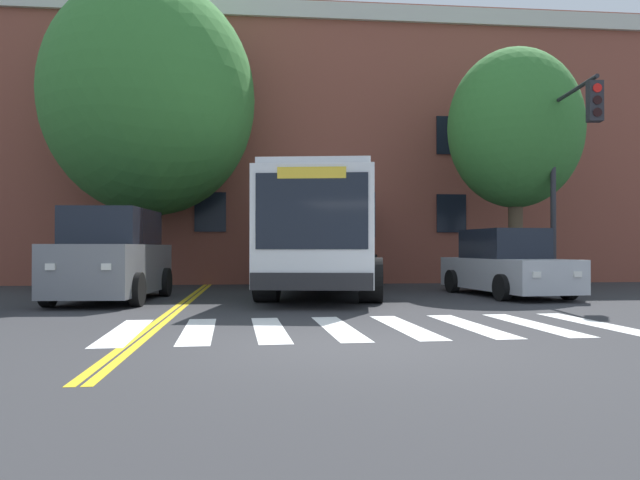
{
  "coord_description": "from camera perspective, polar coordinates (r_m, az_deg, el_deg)",
  "views": [
    {
      "loc": [
        -1.21,
        -8.22,
        1.31
      ],
      "look_at": [
        0.56,
        8.73,
        1.51
      ],
      "focal_mm": 35.0,
      "sensor_mm": 36.0,
      "label": 1
    }
  ],
  "objects": [
    {
      "name": "car_silver_far_lane",
      "position": [
        17.62,
        16.59,
        -2.26
      ],
      "size": [
        2.38,
        4.95,
        1.81
      ],
      "color": "#B7BABF",
      "rests_on": "ground"
    },
    {
      "name": "traffic_light_near_corner",
      "position": [
        18.53,
        21.78,
        7.63
      ],
      "size": [
        0.58,
        3.07,
        6.0
      ],
      "color": "#28282D",
      "rests_on": "ground"
    },
    {
      "name": "building_facade",
      "position": [
        25.71,
        0.36,
        7.86
      ],
      "size": [
        32.77,
        6.23,
        10.25
      ],
      "color": "brown",
      "rests_on": "ground"
    },
    {
      "name": "city_bus",
      "position": [
        18.1,
        0.6,
        0.73
      ],
      "size": [
        4.36,
        10.88,
        3.22
      ],
      "color": "white",
      "rests_on": "ground"
    },
    {
      "name": "crosswalk",
      "position": [
        10.3,
        4.77,
        -7.96
      ],
      "size": [
        8.4,
        3.49,
        0.01
      ],
      "color": "white",
      "rests_on": "ground"
    },
    {
      "name": "car_grey_near_lane",
      "position": [
        16.03,
        -18.41,
        -1.52
      ],
      "size": [
        2.4,
        4.89,
        2.24
      ],
      "color": "slate",
      "rests_on": "ground"
    },
    {
      "name": "street_tree_curbside_large",
      "position": [
        20.92,
        17.41,
        9.68
      ],
      "size": [
        4.86,
        4.68,
        7.61
      ],
      "color": "brown",
      "rests_on": "ground"
    },
    {
      "name": "ground_plane",
      "position": [
        8.41,
        2.4,
        -9.63
      ],
      "size": [
        120.0,
        120.0,
        0.0
      ],
      "primitive_type": "plane",
      "color": "#303033"
    },
    {
      "name": "car_teal_behind_bus",
      "position": [
        26.96,
        -3.29,
        -1.72
      ],
      "size": [
        2.42,
        4.6,
        1.83
      ],
      "color": "#236B70",
      "rests_on": "ground"
    },
    {
      "name": "street_tree_curbside_small",
      "position": [
        20.9,
        -15.28,
        12.39
      ],
      "size": [
        9.22,
        9.3,
        9.77
      ],
      "color": "#4C3D2D",
      "rests_on": "ground"
    },
    {
      "name": "lane_line_yellow_inner",
      "position": [
        24.14,
        -10.08,
        -3.78
      ],
      "size": [
        0.12,
        36.0,
        0.01
      ],
      "primitive_type": "cube",
      "color": "gold",
      "rests_on": "ground"
    },
    {
      "name": "lane_line_yellow_outer",
      "position": [
        24.13,
        -9.7,
        -3.78
      ],
      "size": [
        0.12,
        36.0,
        0.01
      ],
      "primitive_type": "cube",
      "color": "gold",
      "rests_on": "ground"
    }
  ]
}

